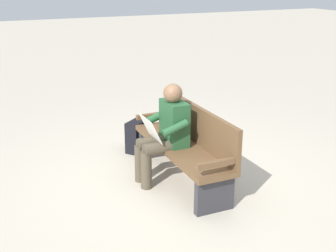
% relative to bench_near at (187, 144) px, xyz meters
% --- Properties ---
extents(ground_plane, '(40.00, 40.00, 0.00)m').
position_rel_bench_near_xyz_m(ground_plane, '(0.00, 0.07, -0.46)').
color(ground_plane, '#B7AD99').
extents(bench_near, '(1.80, 0.50, 0.90)m').
position_rel_bench_near_xyz_m(bench_near, '(0.00, 0.00, 0.00)').
color(bench_near, brown).
rests_on(bench_near, ground).
extents(person_seated, '(0.57, 0.58, 1.18)m').
position_rel_bench_near_xyz_m(person_seated, '(0.09, 0.23, 0.17)').
color(person_seated, '#23512D').
rests_on(person_seated, ground).
extents(backpack, '(0.36, 0.39, 0.44)m').
position_rel_bench_near_xyz_m(backpack, '(1.09, 0.21, -0.24)').
color(backpack, black).
rests_on(backpack, ground).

